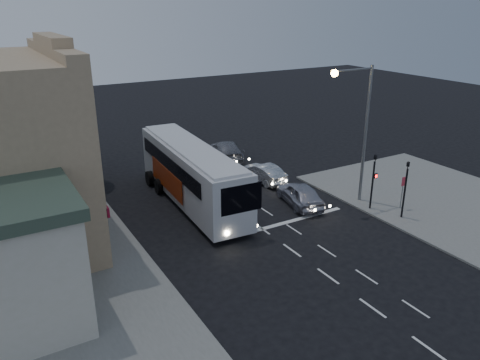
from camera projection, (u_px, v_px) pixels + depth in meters
ground at (281, 243)px, 26.36m from camera, size 120.00×120.00×0.00m
sidewalk_far at (14, 239)px, 26.65m from camera, size 12.00×50.00×0.12m
road_markings at (268, 216)px, 29.63m from camera, size 8.00×30.55×0.01m
tour_bus at (192, 173)px, 30.91m from camera, size 3.45×13.20×4.01m
car_suv at (300, 194)px, 31.11m from camera, size 2.69×4.78×1.54m
car_sedan_a at (263, 173)px, 35.21m from camera, size 1.94×4.34×1.38m
car_sedan_b at (226, 150)px, 40.40m from camera, size 3.56×5.72×1.55m
traffic_signal_main at (374, 175)px, 29.72m from camera, size 0.25×0.35×4.10m
traffic_signal_side at (406, 183)px, 28.46m from camera, size 0.18×0.15×4.10m
regulatory_sign at (403, 187)px, 30.00m from camera, size 0.45×0.12×2.20m
streetlight at (359, 120)px, 29.58m from camera, size 3.32×0.44×9.00m
street_tree at (66, 127)px, 33.02m from camera, size 4.00×4.00×6.20m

